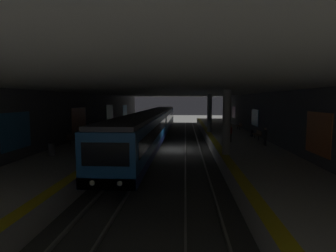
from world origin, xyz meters
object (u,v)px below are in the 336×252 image
object	(u,v)px
bench_left_near	(257,134)
bench_right_near	(72,138)
trash_bin	(52,149)
person_boarding	(265,136)
person_waiting_near	(90,130)
bench_right_far	(94,130)
person_walking_mid	(115,126)
person_standing_far	(231,133)
pillar_near	(227,122)
bench_left_mid	(239,125)
metro_train	(154,124)
suitcase_rolling	(252,133)
bench_right_mid	(83,134)
pillar_far	(210,113)

from	to	relation	value
bench_left_near	bench_right_near	distance (m)	17.45
trash_bin	bench_right_near	bearing A→B (deg)	8.13
person_boarding	person_waiting_near	bearing A→B (deg)	78.72
bench_right_far	person_walking_mid	size ratio (longest dim) A/B	1.06
bench_right_far	person_waiting_near	xyz separation A→B (m)	(-2.26, -0.44, 0.32)
bench_right_far	person_standing_far	bearing A→B (deg)	-105.41
trash_bin	bench_left_near	bearing A→B (deg)	-61.82
bench_right_far	person_boarding	bearing A→B (deg)	-108.23
pillar_near	person_boarding	distance (m)	5.75
person_standing_far	bench_left_mid	bearing A→B (deg)	-15.19
metro_train	person_boarding	world-z (taller)	metro_train
bench_left_near	person_waiting_near	size ratio (longest dim) A/B	1.09
metro_train	person_waiting_near	size ratio (longest dim) A/B	24.82
person_waiting_near	suitcase_rolling	xyz separation A→B (m)	(2.26, -16.56, -0.50)
bench_right_mid	person_waiting_near	xyz separation A→B (m)	(0.88, -0.44, 0.32)
suitcase_rolling	bench_left_near	bearing A→B (deg)	-177.84
suitcase_rolling	bench_right_far	bearing A→B (deg)	90.00
bench_right_near	person_boarding	xyz separation A→B (m)	(0.00, -16.76, 0.30)
person_standing_far	trash_bin	size ratio (longest dim) A/B	1.85
bench_left_near	bench_left_mid	world-z (taller)	same
bench_right_mid	trash_bin	world-z (taller)	bench_right_mid
metro_train	person_standing_far	size ratio (longest dim) A/B	24.60
pillar_far	bench_left_near	xyz separation A→B (m)	(-5.72, -4.18, -1.75)
bench_right_mid	bench_right_far	world-z (taller)	same
metro_train	trash_bin	bearing A→B (deg)	157.38
person_waiting_near	person_boarding	size ratio (longest dim) A/B	1.02
person_standing_far	bench_right_mid	bearing A→B (deg)	86.97
metro_train	bench_right_far	bearing A→B (deg)	113.65
pillar_near	bench_right_far	xyz separation A→B (m)	(9.52, 12.88, -1.75)
bench_left_mid	bench_right_mid	size ratio (longest dim) A/B	1.00
bench_right_mid	trash_bin	xyz separation A→B (m)	(-7.52, -0.73, -0.10)
bench_right_mid	trash_bin	size ratio (longest dim) A/B	2.00
bench_right_far	trash_bin	bearing A→B (deg)	-176.06
bench_right_far	person_walking_mid	distance (m)	2.75
pillar_near	pillar_far	distance (m)	13.32
pillar_far	person_walking_mid	bearing A→B (deg)	99.18
person_waiting_near	person_boarding	world-z (taller)	person_waiting_near
pillar_far	pillar_near	bearing A→B (deg)	180.00
bench_left_near	person_standing_far	size ratio (longest dim) A/B	1.08
bench_right_mid	pillar_far	bearing A→B (deg)	-61.68
bench_right_near	bench_left_near	bearing A→B (deg)	-78.07
pillar_far	bench_right_mid	size ratio (longest dim) A/B	2.68
pillar_near	bench_right_near	distance (m)	13.60
metro_train	bench_left_near	world-z (taller)	metro_train
person_walking_mid	suitcase_rolling	bearing A→B (deg)	-97.57
metro_train	person_waiting_near	xyz separation A→B (m)	(-5.04, 5.90, -0.14)
pillar_far	bench_left_mid	world-z (taller)	pillar_far
person_standing_far	bench_right_far	bearing A→B (deg)	74.59
bench_right_far	person_walking_mid	world-z (taller)	person_walking_mid
person_waiting_near	suitcase_rolling	size ratio (longest dim) A/B	1.59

